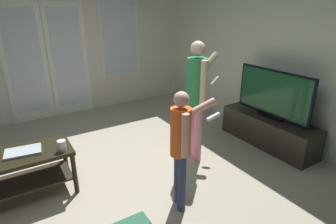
{
  "coord_description": "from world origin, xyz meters",
  "views": [
    {
      "loc": [
        -0.9,
        -2.51,
        1.93
      ],
      "look_at": [
        0.7,
        0.05,
        0.76
      ],
      "focal_mm": 29.06,
      "sensor_mm": 36.0,
      "label": 1
    }
  ],
  "objects_px": {
    "person_adult": "(197,92)",
    "person_child": "(182,141)",
    "tv_stand": "(268,131)",
    "cup_near_edge": "(62,146)",
    "coffee_table": "(23,166)",
    "flat_screen_tv": "(273,94)",
    "laptop_closed": "(23,152)"
  },
  "relations": [
    {
      "from": "tv_stand",
      "to": "cup_near_edge",
      "type": "relative_size",
      "value": 12.54
    },
    {
      "from": "person_adult",
      "to": "cup_near_edge",
      "type": "bearing_deg",
      "value": 174.75
    },
    {
      "from": "person_child",
      "to": "tv_stand",
      "type": "bearing_deg",
      "value": 12.94
    },
    {
      "from": "person_adult",
      "to": "person_child",
      "type": "distance_m",
      "value": 1.03
    },
    {
      "from": "coffee_table",
      "to": "flat_screen_tv",
      "type": "distance_m",
      "value": 3.27
    },
    {
      "from": "coffee_table",
      "to": "laptop_closed",
      "type": "relative_size",
      "value": 2.86
    },
    {
      "from": "coffee_table",
      "to": "person_child",
      "type": "bearing_deg",
      "value": -37.47
    },
    {
      "from": "person_adult",
      "to": "laptop_closed",
      "type": "relative_size",
      "value": 4.5
    },
    {
      "from": "tv_stand",
      "to": "person_adult",
      "type": "height_order",
      "value": "person_adult"
    },
    {
      "from": "coffee_table",
      "to": "person_adult",
      "type": "bearing_deg",
      "value": -8.58
    },
    {
      "from": "tv_stand",
      "to": "cup_near_edge",
      "type": "height_order",
      "value": "cup_near_edge"
    },
    {
      "from": "cup_near_edge",
      "to": "person_adult",
      "type": "bearing_deg",
      "value": -5.25
    },
    {
      "from": "tv_stand",
      "to": "person_adult",
      "type": "xyz_separation_m",
      "value": [
        -1.15,
        0.27,
        0.72
      ]
    },
    {
      "from": "coffee_table",
      "to": "tv_stand",
      "type": "distance_m",
      "value": 3.25
    },
    {
      "from": "person_adult",
      "to": "laptop_closed",
      "type": "xyz_separation_m",
      "value": [
        -2.01,
        0.32,
        -0.41
      ]
    },
    {
      "from": "cup_near_edge",
      "to": "person_child",
      "type": "bearing_deg",
      "value": -42.59
    },
    {
      "from": "person_adult",
      "to": "person_child",
      "type": "relative_size",
      "value": 1.26
    },
    {
      "from": "laptop_closed",
      "to": "coffee_table",
      "type": "bearing_deg",
      "value": -145.27
    },
    {
      "from": "person_child",
      "to": "cup_near_edge",
      "type": "bearing_deg",
      "value": 137.41
    },
    {
      "from": "person_child",
      "to": "cup_near_edge",
      "type": "relative_size",
      "value": 10.68
    },
    {
      "from": "laptop_closed",
      "to": "tv_stand",
      "type": "bearing_deg",
      "value": -3.45
    },
    {
      "from": "cup_near_edge",
      "to": "coffee_table",
      "type": "bearing_deg",
      "value": 158.14
    },
    {
      "from": "coffee_table",
      "to": "laptop_closed",
      "type": "distance_m",
      "value": 0.16
    },
    {
      "from": "coffee_table",
      "to": "flat_screen_tv",
      "type": "height_order",
      "value": "flat_screen_tv"
    },
    {
      "from": "person_child",
      "to": "cup_near_edge",
      "type": "xyz_separation_m",
      "value": [
        -0.93,
        0.86,
        -0.17
      ]
    },
    {
      "from": "coffee_table",
      "to": "tv_stand",
      "type": "xyz_separation_m",
      "value": [
        3.19,
        -0.58,
        -0.16
      ]
    },
    {
      "from": "tv_stand",
      "to": "cup_near_edge",
      "type": "distance_m",
      "value": 2.86
    },
    {
      "from": "person_adult",
      "to": "person_child",
      "type": "height_order",
      "value": "person_adult"
    },
    {
      "from": "tv_stand",
      "to": "flat_screen_tv",
      "type": "distance_m",
      "value": 0.57
    },
    {
      "from": "tv_stand",
      "to": "laptop_closed",
      "type": "distance_m",
      "value": 3.23
    },
    {
      "from": "person_adult",
      "to": "person_child",
      "type": "bearing_deg",
      "value": -135.64
    },
    {
      "from": "flat_screen_tv",
      "to": "person_adult",
      "type": "distance_m",
      "value": 1.19
    }
  ]
}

